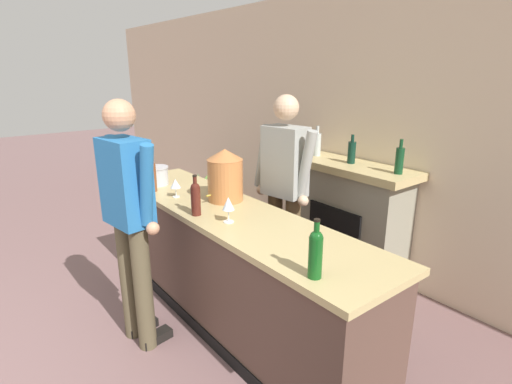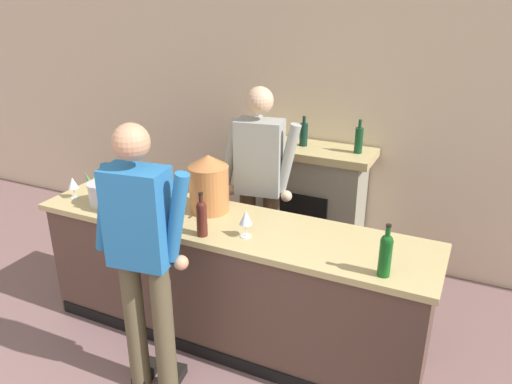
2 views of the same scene
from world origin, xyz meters
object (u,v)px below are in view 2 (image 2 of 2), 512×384
Objects in this scene: wine_bottle_rose_blush at (110,195)px; wine_glass_front_left at (149,202)px; person_bartender at (259,187)px; wine_glass_back_row at (246,218)px; fireplace_stone at (303,201)px; wine_bottle_chardonnay_pale at (202,217)px; person_customer at (143,255)px; copper_dispenser at (209,183)px; wine_bottle_burgundy_dark at (386,253)px; wine_glass_mid_counter at (73,183)px; ice_bucket_steel at (103,194)px; potted_plant_corner at (102,197)px.

wine_glass_front_left is at bearing 16.20° from wine_bottle_rose_blush.
wine_glass_back_row is at bearing -71.53° from person_bartender.
fireplace_stone is 4.75× the size of wine_bottle_chardonnay_pale.
person_customer is 0.48m from wine_bottle_chardonnay_pale.
copper_dispenser reaches higher than wine_bottle_burgundy_dark.
person_bartender is at bearing 30.63° from wine_glass_mid_counter.
person_bartender is 10.59× the size of wine_glass_mid_counter.
person_bartender is 1.44m from wine_glass_mid_counter.
person_customer reaches higher than wine_bottle_burgundy_dark.
wine_bottle_rose_blush is at bearing -174.25° from wine_glass_back_row.
copper_dispenser is 2.71× the size of wine_glass_front_left.
person_bartender is (-0.10, -0.78, 0.42)m from fireplace_stone.
person_bartender is at bearing 144.40° from wine_bottle_burgundy_dark.
wine_bottle_burgundy_dark is (2.11, -0.10, 0.06)m from ice_bucket_steel.
person_bartender reaches higher than potted_plant_corner.
copper_dispenser is (-0.01, 0.81, 0.17)m from person_customer.
person_customer is 0.63m from wine_glass_front_left.
wine_glass_back_row reaches higher than wine_glass_front_left.
wine_glass_back_row is 1.48m from wine_glass_mid_counter.
wine_bottle_rose_blush is 0.29m from wine_glass_front_left.
wine_glass_mid_counter is (-1.34, -1.51, 0.50)m from fireplace_stone.
wine_bottle_chardonnay_pale is (-0.12, -1.63, 0.51)m from fireplace_stone.
wine_bottle_rose_blush is 1.03m from wine_glass_back_row.
wine_bottle_rose_blush is at bearing -44.59° from potted_plant_corner.
ice_bucket_steel is at bearing 179.30° from wine_glass_back_row.
person_customer is 1.30m from person_bartender.
potted_plant_corner is 1.95m from ice_bucket_steel.
copper_dispenser is 1.33× the size of wine_bottle_burgundy_dark.
wine_bottle_burgundy_dark is at bearing 0.75° from wine_bottle_chardonnay_pale.
person_customer reaches higher than copper_dispenser.
wine_bottle_rose_blush is (-0.60, -0.36, -0.06)m from copper_dispenser.
wine_glass_front_left is 0.74m from wine_glass_mid_counter.
wine_glass_mid_counter is at bearing -149.37° from person_bartender.
fireplace_stone is at bearing 68.79° from wine_glass_front_left.
ice_bucket_steel is at bearing -142.58° from person_bartender.
wine_bottle_rose_blush is at bearing -149.05° from copper_dispenser.
wine_glass_back_row is at bearing -31.44° from copper_dispenser.
wine_bottle_rose_blush is at bearing 144.00° from person_customer.
wine_bottle_burgundy_dark reaches higher than wine_glass_front_left.
person_customer reaches higher than wine_glass_mid_counter.
wine_glass_front_left is (-0.32, -0.28, -0.10)m from copper_dispenser.
wine_bottle_chardonnay_pale is 0.90× the size of wine_bottle_rose_blush.
copper_dispenser is 1.26× the size of wine_bottle_rose_blush.
wine_glass_back_row is at bearing -0.41° from wine_glass_mid_counter.
fireplace_stone is 1.92× the size of potted_plant_corner.
copper_dispenser is at bearing 13.14° from wine_glass_mid_counter.
potted_plant_corner is 2.45m from copper_dispenser.
wine_glass_back_row is at bearing -28.01° from potted_plant_corner.
fireplace_stone is 0.89m from person_bartender.
person_customer is 10.66× the size of wine_glass_mid_counter.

